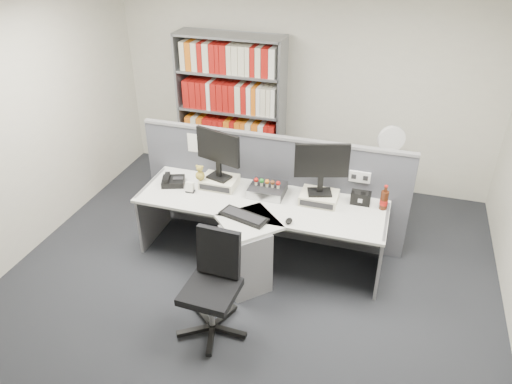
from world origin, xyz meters
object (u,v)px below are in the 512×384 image
(desk_fan, at_px, (391,142))
(desk_phone, at_px, (173,181))
(desk, at_px, (254,233))
(mouse, at_px, (289,221))
(desktop_pc, at_px, (267,190))
(cola_bottle, at_px, (384,200))
(monitor_right, at_px, (322,165))
(filing_cabinet, at_px, (383,193))
(keyboard, at_px, (244,216))
(monitor_left, at_px, (218,151))
(speaker, at_px, (361,198))
(desk_calendar, at_px, (190,188))
(office_chair, at_px, (214,282))
(shelving_unit, at_px, (231,113))

(desk_fan, bearing_deg, desk_phone, -153.05)
(desk, relative_size, mouse, 24.85)
(desktop_pc, height_order, cola_bottle, cola_bottle)
(monitor_right, distance_m, filing_cabinet, 1.43)
(desk, distance_m, keyboard, 0.32)
(mouse, xyz_separation_m, cola_bottle, (0.85, 0.53, 0.08))
(monitor_left, distance_m, desk_phone, 0.65)
(desk_phone, bearing_deg, desk, -14.69)
(desk_phone, relative_size, speaker, 1.49)
(keyboard, xyz_separation_m, desk_calendar, (-0.71, 0.30, 0.03))
(monitor_left, height_order, speaker, monitor_left)
(desk_calendar, height_order, cola_bottle, cola_bottle)
(mouse, height_order, speaker, speaker)
(desk_calendar, bearing_deg, monitor_left, 39.84)
(cola_bottle, distance_m, desk_fan, 0.98)
(desk, relative_size, office_chair, 2.68)
(desk, height_order, desk_calendar, desk_calendar)
(monitor_left, relative_size, speaker, 2.72)
(desk, height_order, monitor_right, monitor_right)
(speaker, xyz_separation_m, office_chair, (-1.09, -1.36, -0.27))
(monitor_right, relative_size, filing_cabinet, 0.79)
(monitor_right, relative_size, shelving_unit, 0.28)
(speaker, height_order, cola_bottle, cola_bottle)
(filing_cabinet, xyz_separation_m, office_chair, (-1.30, -2.29, 0.17))
(filing_cabinet, bearing_deg, shelving_unit, 167.93)
(filing_cabinet, bearing_deg, keyboard, -129.58)
(desk, distance_m, shelving_unit, 2.12)
(speaker, height_order, desk_fan, desk_fan)
(office_chair, bearing_deg, desktop_pc, 84.32)
(desk_calendar, bearing_deg, office_chair, -57.54)
(cola_bottle, xyz_separation_m, desk_fan, (-0.03, 0.96, 0.21))
(keyboard, distance_m, desk_phone, 1.04)
(desk, bearing_deg, desktop_pc, 85.94)
(filing_cabinet, bearing_deg, speaker, -102.49)
(mouse, height_order, office_chair, office_chair)
(desk, bearing_deg, speaker, 25.44)
(desk_fan, bearing_deg, desk, -130.61)
(shelving_unit, bearing_deg, office_chair, -73.69)
(cola_bottle, height_order, desk_fan, desk_fan)
(mouse, distance_m, desk_fan, 1.72)
(monitor_right, relative_size, keyboard, 1.07)
(keyboard, distance_m, mouse, 0.45)
(desk, distance_m, desktop_pc, 0.49)
(mouse, bearing_deg, desk_fan, 61.00)
(filing_cabinet, relative_size, desk_fan, 1.32)
(desk_phone, distance_m, filing_cabinet, 2.53)
(desk_calendar, xyz_separation_m, shelving_unit, (-0.13, 1.68, 0.21))
(filing_cabinet, bearing_deg, office_chair, -119.58)
(desk, bearing_deg, monitor_left, 143.50)
(speaker, distance_m, shelving_unit, 2.35)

